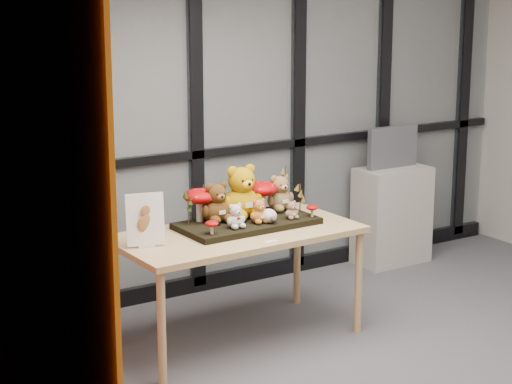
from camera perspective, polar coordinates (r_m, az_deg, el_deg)
room_shell at (r=4.98m, az=14.74°, el=5.33°), size 5.00×5.00×5.00m
glass_partition at (r=6.93m, az=-0.46°, el=5.71°), size 4.90×0.06×2.78m
orange_panel at (r=3.95m, az=-14.47°, el=-0.80°), size 0.02×2.00×2.40m
display_table at (r=5.92m, az=-1.19°, el=-3.04°), size 1.59×0.83×0.73m
diorama_tray at (r=6.00m, az=-0.55°, el=-1.95°), size 0.91×0.48×0.04m
bear_pooh_yellow at (r=6.02m, az=-0.91°, el=0.20°), size 0.30×0.28×0.39m
bear_brown_medium at (r=5.94m, az=-2.45°, el=-0.51°), size 0.22×0.20×0.28m
bear_tan_back at (r=6.23m, az=1.46°, el=0.09°), size 0.21×0.19×0.27m
bear_small_yellow at (r=5.92m, az=0.17°, el=-1.09°), size 0.14×0.12×0.17m
bear_white_bow at (r=5.81m, az=-1.28°, el=-1.39°), size 0.14×0.12×0.17m
bear_beige_small at (r=6.03m, az=2.19°, el=-1.04°), size 0.10×0.09×0.13m
plush_cream_hedgehog at (r=5.93m, az=0.79°, el=-1.43°), size 0.08×0.07×0.10m
mushroom_back_left at (r=5.96m, az=-3.48°, el=-0.70°), size 0.21×0.21×0.24m
mushroom_back_right at (r=6.17m, az=0.37°, el=-0.22°), size 0.21×0.21×0.23m
mushroom_front_left at (r=5.69m, az=-2.74°, el=-2.14°), size 0.08×0.08×0.09m
mushroom_front_right at (r=6.10m, az=3.48°, el=-1.12°), size 0.08×0.08×0.09m
sprig_green_far_left at (r=5.88m, az=-4.20°, el=-0.97°), size 0.05×0.05×0.23m
sprig_green_mid_left at (r=5.99m, az=-3.25°, el=-0.65°), size 0.05×0.05×0.24m
sprig_dry_far_right at (r=6.25m, az=1.82°, el=0.27°), size 0.05×0.05×0.30m
sprig_dry_mid_right at (r=6.19m, az=2.73°, el=-0.38°), size 0.05×0.05×0.19m
sprig_green_centre at (r=6.07m, az=-2.14°, el=-0.54°), size 0.05×0.05×0.22m
sign_holder at (r=5.57m, az=-6.82°, el=-1.83°), size 0.23×0.11×0.33m
label_card at (r=5.67m, az=0.93°, el=-3.05°), size 0.09×0.03×0.00m
cabinet at (r=7.68m, az=8.35°, el=-1.43°), size 0.60×0.35×0.80m
monitor at (r=7.57m, az=8.41°, el=2.76°), size 0.48×0.05×0.34m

